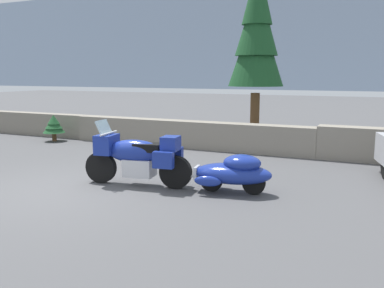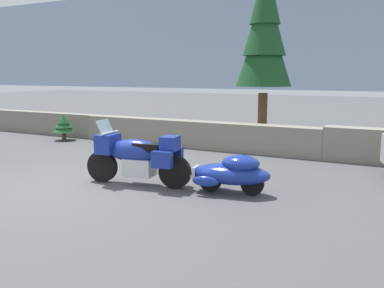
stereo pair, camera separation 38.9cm
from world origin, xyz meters
TOP-DOWN VIEW (x-y plane):
  - ground_plane at (0.00, 0.00)m, footprint 80.00×80.00m
  - stone_guard_wall at (0.72, 5.46)m, footprint 24.00×0.59m
  - touring_motorcycle at (1.12, 0.86)m, footprint 2.30×0.96m
  - car_shaped_trailer at (3.09, 1.18)m, footprint 2.23×0.95m
  - pine_tree_tall at (1.76, 6.95)m, footprint 1.75×1.75m
  - pine_sapling_near at (-4.60, 4.60)m, footprint 0.75×0.75m

SIDE VIEW (x-z plane):
  - ground_plane at x=0.00m, z-range 0.00..0.00m
  - car_shaped_trailer at x=3.09m, z-range 0.03..0.79m
  - stone_guard_wall at x=0.72m, z-range -0.02..0.88m
  - pine_sapling_near at x=-4.60m, z-range 0.11..1.02m
  - touring_motorcycle at x=1.12m, z-range -0.04..1.29m
  - pine_tree_tall at x=1.76m, z-range 0.73..6.51m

